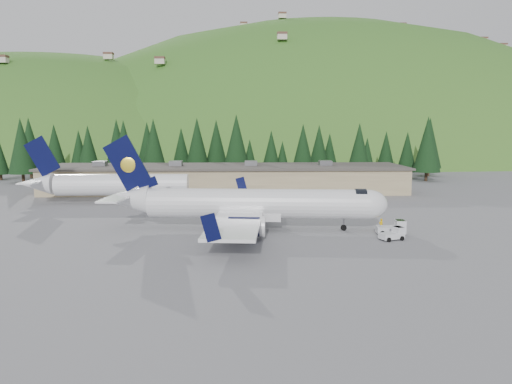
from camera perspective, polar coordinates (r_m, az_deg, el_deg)
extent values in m
plane|color=slate|center=(63.19, 0.17, -4.31)|extent=(600.00, 600.00, 0.00)
cylinder|color=white|center=(62.59, 0.18, -1.32)|extent=(27.72, 6.12, 3.69)
ellipsoid|color=white|center=(63.37, 12.69, -1.39)|extent=(5.11, 4.11, 3.69)
cylinder|color=black|center=(63.15, 11.83, -1.00)|extent=(1.64, 3.15, 3.04)
cone|color=white|center=(65.58, -14.55, -0.81)|extent=(6.20, 4.20, 3.69)
cube|color=white|center=(62.91, -0.72, -2.71)|extent=(8.11, 3.83, 0.98)
cube|color=white|center=(62.89, -1.61, -2.19)|extent=(8.35, 33.74, 0.34)
cube|color=black|center=(79.30, -1.65, 0.77)|extent=(1.99, 0.32, 2.82)
cube|color=black|center=(46.51, -5.19, -4.07)|extent=(1.99, 0.32, 2.82)
cylinder|color=black|center=(68.56, -0.39, -2.08)|extent=(4.31, 2.62, 2.26)
cylinder|color=white|center=(68.46, 1.17, -2.10)|extent=(0.80, 2.44, 2.40)
cube|color=white|center=(68.47, -0.39, -1.64)|extent=(2.17, 0.44, 0.88)
cylinder|color=black|center=(57.38, -1.12, -3.98)|extent=(4.31, 2.62, 2.26)
cylinder|color=white|center=(57.27, 0.75, -4.00)|extent=(0.80, 2.44, 2.40)
cube|color=white|center=(57.28, -1.12, -3.45)|extent=(2.17, 0.44, 0.88)
cube|color=black|center=(65.03, -14.52, 3.20)|extent=(6.08, 0.83, 7.21)
ellipsoid|color=gold|center=(65.17, -14.30, 3.04)|extent=(1.95, 0.35, 1.94)
ellipsoid|color=gold|center=(64.80, -14.40, 3.01)|extent=(1.95, 0.35, 1.94)
cube|color=black|center=(64.53, -12.29, 0.96)|extent=(2.72, 0.49, 1.95)
cube|color=white|center=(65.67, -14.98, -0.38)|extent=(3.63, 12.46, 0.22)
cylinder|color=slate|center=(63.37, 10.00, -3.58)|extent=(0.21, 0.21, 1.77)
cylinder|color=black|center=(63.47, 9.99, -4.03)|extent=(0.77, 0.34, 0.75)
cylinder|color=slate|center=(65.82, -2.27, -2.97)|extent=(0.26, 0.26, 1.96)
cylinder|color=black|center=(65.86, -1.92, -3.35)|extent=(1.11, 0.44, 1.08)
cylinder|color=black|center=(65.94, -2.60, -3.34)|extent=(1.11, 0.44, 1.08)
cylinder|color=slate|center=(60.64, -2.75, -3.88)|extent=(0.26, 0.26, 1.96)
cylinder|color=black|center=(60.69, -2.38, -4.29)|extent=(1.11, 0.44, 1.08)
cylinder|color=black|center=(60.77, -3.12, -4.28)|extent=(1.11, 0.44, 1.08)
cylinder|color=white|center=(86.68, -15.05, 0.80)|extent=(22.00, 3.60, 3.60)
cone|color=white|center=(90.89, -23.67, 0.85)|extent=(5.00, 3.60, 3.60)
cube|color=black|center=(90.15, -23.24, 3.76)|extent=(5.82, 0.28, 6.89)
cube|color=white|center=(90.83, -23.69, 1.23)|extent=(2.40, 11.00, 0.20)
cube|color=silver|center=(59.47, 15.23, -4.83)|extent=(3.08, 2.29, 0.65)
cube|color=silver|center=(59.92, 15.94, -4.23)|extent=(1.33, 1.54, 0.83)
cube|color=black|center=(59.85, 15.96, -3.88)|extent=(1.21, 1.42, 0.09)
cylinder|color=black|center=(60.64, 15.48, -4.84)|extent=(0.55, 0.38, 0.52)
cylinder|color=black|center=(59.53, 16.36, -5.11)|extent=(0.55, 0.38, 0.52)
cylinder|color=black|center=(59.53, 14.08, -5.03)|extent=(0.55, 0.38, 0.52)
cylinder|color=black|center=(58.39, 14.95, -5.30)|extent=(0.55, 0.38, 0.52)
cube|color=silver|center=(62.29, 15.13, -4.17)|extent=(3.47, 1.93, 0.78)
cube|color=silver|center=(62.41, 16.15, -3.56)|extent=(1.23, 1.65, 1.01)
cube|color=black|center=(62.33, 16.17, -3.15)|extent=(1.11, 1.53, 0.11)
cylinder|color=black|center=(63.45, 15.93, -4.27)|extent=(0.64, 0.29, 0.63)
cylinder|color=black|center=(61.75, 16.31, -4.60)|extent=(0.64, 0.29, 0.63)
cylinder|color=black|center=(62.97, 13.94, -4.29)|extent=(0.64, 0.29, 0.63)
cylinder|color=black|center=(61.25, 14.28, -4.63)|extent=(0.64, 0.29, 0.63)
cube|color=#91835E|center=(100.41, -3.44, 1.47)|extent=(70.00, 16.00, 4.80)
cube|color=#47423D|center=(100.17, -3.45, 2.92)|extent=(71.00, 17.00, 0.40)
cube|color=slate|center=(103.88, -17.39, 3.12)|extent=(2.50, 2.50, 1.00)
cube|color=slate|center=(100.90, -9.15, 3.24)|extent=(2.50, 2.50, 1.00)
cube|color=slate|center=(100.11, -0.58, 3.31)|extent=(2.50, 2.50, 1.00)
cube|color=slate|center=(101.54, 7.92, 3.29)|extent=(2.50, 2.50, 1.00)
imported|color=#EFB100|center=(63.93, 14.09, -3.67)|extent=(0.68, 0.57, 1.59)
cone|color=black|center=(135.80, -27.25, 3.63)|extent=(4.18, 4.18, 8.56)
cone|color=black|center=(137.54, -24.46, 5.06)|extent=(6.35, 6.35, 12.99)
cone|color=black|center=(126.80, -25.24, 4.81)|extent=(6.26, 6.26, 12.80)
cone|color=black|center=(132.68, -22.02, 4.72)|extent=(5.67, 5.67, 11.59)
cone|color=black|center=(132.33, -19.57, 4.46)|extent=(5.06, 5.06, 10.34)
cone|color=black|center=(128.93, -18.62, 4.72)|extent=(5.53, 5.53, 11.32)
cone|color=black|center=(132.11, -15.61, 5.29)|extent=(6.19, 6.19, 12.67)
cone|color=black|center=(120.36, -14.85, 5.03)|extent=(6.05, 6.05, 12.37)
cone|color=black|center=(126.87, -12.31, 5.12)|extent=(5.89, 5.89, 12.04)
cone|color=black|center=(118.82, -11.61, 5.18)|extent=(6.17, 6.17, 12.63)
cone|color=black|center=(129.00, -8.52, 4.88)|extent=(5.28, 5.28, 10.81)
cone|color=black|center=(122.77, -6.74, 5.43)|extent=(6.30, 6.30, 12.88)
cone|color=black|center=(124.10, -4.56, 5.36)|extent=(6.11, 6.11, 12.49)
cone|color=black|center=(116.76, -2.26, 5.57)|extent=(6.60, 6.60, 13.50)
cone|color=black|center=(122.50, -0.72, 4.09)|extent=(4.12, 4.12, 8.43)
cone|color=black|center=(120.89, 1.75, 4.62)|extent=(5.02, 5.02, 10.27)
cone|color=black|center=(121.55, 3.03, 3.94)|extent=(3.95, 3.95, 8.07)
cone|color=black|center=(121.84, 5.39, 5.04)|extent=(5.68, 5.68, 11.62)
cone|color=black|center=(127.34, 7.20, 5.06)|extent=(5.60, 5.60, 11.44)
cone|color=black|center=(129.82, 8.39, 4.55)|extent=(4.70, 4.70, 9.62)
cone|color=black|center=(122.22, 11.71, 4.98)|extent=(5.78, 5.78, 11.82)
cone|color=black|center=(127.73, 12.56, 4.14)|extent=(4.26, 4.26, 8.72)
cone|color=black|center=(132.15, 14.62, 4.56)|extent=(4.91, 4.91, 10.04)
cone|color=black|center=(130.17, 16.88, 4.43)|extent=(4.90, 4.90, 10.02)
cone|color=black|center=(125.16, 19.01, 5.19)|extent=(6.41, 6.41, 13.12)
cone|color=black|center=(137.82, 19.21, 5.33)|extent=(6.38, 6.38, 13.05)
ellipsoid|color=#21611C|center=(263.04, -21.76, -12.57)|extent=(336.00, 240.00, 240.00)
ellipsoid|color=#21611C|center=(282.70, 7.04, -12.81)|extent=(420.00, 300.00, 300.00)
ellipsoid|color=#21611C|center=(356.35, 25.68, -9.20)|extent=(392.00, 280.00, 280.00)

